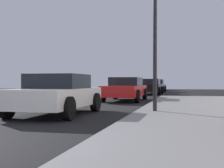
{
  "coord_description": "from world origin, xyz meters",
  "views": [
    {
      "loc": [
        3.46,
        -3.9,
        1.03
      ],
      "look_at": [
        2.02,
        2.19,
        0.98
      ],
      "focal_mm": 49.63,
      "sensor_mm": 36.0,
      "label": 1
    }
  ],
  "objects_px": {
    "car_red": "(125,89)",
    "street_lamp": "(155,19)",
    "car_blue": "(155,85)",
    "car_black": "(149,86)",
    "car_white": "(56,94)",
    "car_silver": "(155,86)"
  },
  "relations": [
    {
      "from": "street_lamp",
      "to": "car_blue",
      "type": "relative_size",
      "value": 0.99
    },
    {
      "from": "car_black",
      "to": "car_blue",
      "type": "height_order",
      "value": "same"
    },
    {
      "from": "car_silver",
      "to": "street_lamp",
      "type": "bearing_deg",
      "value": 95.25
    },
    {
      "from": "street_lamp",
      "to": "car_black",
      "type": "bearing_deg",
      "value": 97.04
    },
    {
      "from": "car_black",
      "to": "car_blue",
      "type": "distance_m",
      "value": 13.19
    },
    {
      "from": "street_lamp",
      "to": "car_white",
      "type": "xyz_separation_m",
      "value": [
        -3.05,
        -0.32,
        -2.28
      ]
    },
    {
      "from": "street_lamp",
      "to": "car_silver",
      "type": "height_order",
      "value": "street_lamp"
    },
    {
      "from": "street_lamp",
      "to": "car_white",
      "type": "relative_size",
      "value": 1.0
    },
    {
      "from": "car_silver",
      "to": "car_black",
      "type": "bearing_deg",
      "value": 90.5
    },
    {
      "from": "street_lamp",
      "to": "car_silver",
      "type": "xyz_separation_m",
      "value": [
        -2.04,
        22.2,
        -2.28
      ]
    },
    {
      "from": "car_red",
      "to": "car_blue",
      "type": "relative_size",
      "value": 1.13
    },
    {
      "from": "car_red",
      "to": "car_black",
      "type": "relative_size",
      "value": 1.02
    },
    {
      "from": "car_black",
      "to": "car_blue",
      "type": "bearing_deg",
      "value": -86.79
    },
    {
      "from": "car_white",
      "to": "car_black",
      "type": "relative_size",
      "value": 0.9
    },
    {
      "from": "car_red",
      "to": "car_silver",
      "type": "relative_size",
      "value": 1.03
    },
    {
      "from": "car_red",
      "to": "car_black",
      "type": "distance_m",
      "value": 8.92
    },
    {
      "from": "car_red",
      "to": "car_blue",
      "type": "xyz_separation_m",
      "value": [
        -0.45,
        22.08,
        -0.0
      ]
    },
    {
      "from": "car_blue",
      "to": "car_black",
      "type": "bearing_deg",
      "value": 93.21
    },
    {
      "from": "car_white",
      "to": "car_blue",
      "type": "xyz_separation_m",
      "value": [
        0.32,
        29.57,
        -0.0
      ]
    },
    {
      "from": "street_lamp",
      "to": "car_blue",
      "type": "height_order",
      "value": "street_lamp"
    },
    {
      "from": "car_red",
      "to": "street_lamp",
      "type": "bearing_deg",
      "value": 107.58
    },
    {
      "from": "street_lamp",
      "to": "car_blue",
      "type": "distance_m",
      "value": 29.46
    }
  ]
}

